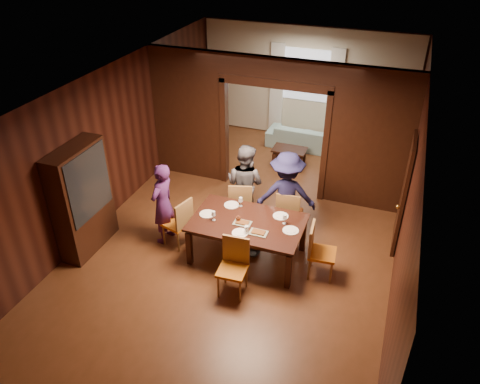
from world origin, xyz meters
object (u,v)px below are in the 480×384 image
at_px(chair_right, 322,252).
at_px(hutch, 82,200).
at_px(person_navy, 286,195).
at_px(sofa, 306,137).
at_px(person_purple, 163,204).
at_px(chair_left, 177,222).
at_px(dining_table, 247,239).
at_px(chair_near, 232,269).
at_px(coffee_table, 289,156).
at_px(chair_far_l, 241,202).
at_px(person_grey, 245,184).
at_px(chair_far_r, 289,212).

height_order(chair_right, hutch, hutch).
bearing_deg(hutch, person_navy, 26.29).
bearing_deg(hutch, sofa, 62.74).
bearing_deg(person_purple, chair_left, 89.64).
relative_size(dining_table, chair_left, 1.98).
bearing_deg(chair_near, coffee_table, 90.24).
height_order(coffee_table, chair_far_l, chair_far_l).
bearing_deg(person_purple, chair_far_l, 137.05).
relative_size(person_navy, hutch, 0.85).
height_order(sofa, chair_near, chair_near).
xyz_separation_m(sofa, chair_right, (1.37, -4.69, 0.20)).
xyz_separation_m(person_purple, person_navy, (2.03, 0.95, 0.06)).
bearing_deg(sofa, coffee_table, 82.90).
xyz_separation_m(chair_left, chair_right, (2.65, 0.05, 0.00)).
bearing_deg(chair_right, person_navy, 38.54).
relative_size(chair_left, chair_right, 1.00).
relative_size(person_grey, chair_far_r, 1.68).
height_order(person_navy, chair_far_r, person_navy).
height_order(chair_right, chair_far_r, same).
xyz_separation_m(person_grey, dining_table, (0.43, -1.07, -0.44)).
bearing_deg(chair_far_l, chair_near, 89.26).
bearing_deg(chair_far_l, coffee_table, -111.88).
bearing_deg(sofa, person_navy, 98.95).
relative_size(person_purple, hutch, 0.79).
bearing_deg(chair_right, hutch, 94.02).
relative_size(person_grey, chair_near, 1.68).
distance_m(sofa, dining_table, 4.66).
distance_m(chair_left, chair_right, 2.65).
bearing_deg(person_purple, person_navy, 122.25).
bearing_deg(chair_far_r, coffee_table, -77.98).
bearing_deg(hutch, chair_left, 22.51).
bearing_deg(coffee_table, person_grey, -94.90).
bearing_deg(coffee_table, chair_right, -67.41).
xyz_separation_m(person_purple, sofa, (1.55, 4.70, -0.50)).
bearing_deg(chair_far_r, chair_far_l, -2.18).
bearing_deg(sofa, chair_near, 92.95).
height_order(person_navy, chair_right, person_navy).
bearing_deg(hutch, chair_far_l, 34.35).
bearing_deg(chair_right, sofa, 11.18).
relative_size(person_navy, chair_right, 1.75).
bearing_deg(chair_far_r, sofa, -84.23).
height_order(dining_table, chair_right, chair_right).
bearing_deg(chair_near, person_purple, 148.74).
height_order(person_grey, person_navy, person_navy).
xyz_separation_m(person_purple, dining_table, (1.60, 0.04, -0.41)).
height_order(coffee_table, chair_far_r, chair_far_r).
bearing_deg(chair_left, person_purple, -81.30).
relative_size(sofa, coffee_table, 2.44).
height_order(person_grey, chair_near, person_grey).
bearing_deg(chair_right, chair_near, 120.81).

